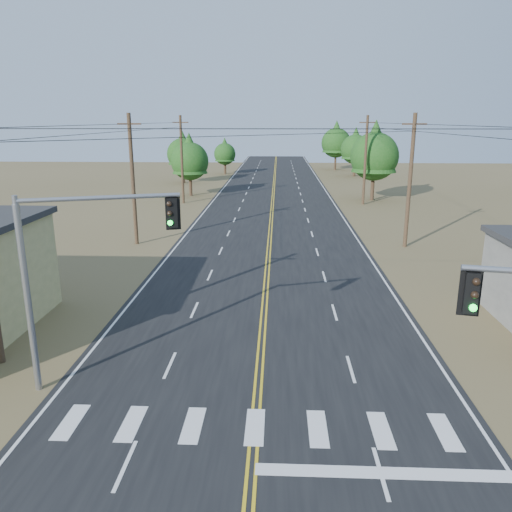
{
  "coord_description": "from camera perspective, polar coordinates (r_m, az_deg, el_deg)",
  "views": [
    {
      "loc": [
        0.66,
        -5.92,
        9.51
      ],
      "look_at": [
        -0.32,
        15.99,
        3.5
      ],
      "focal_mm": 35.0,
      "sensor_mm": 36.0,
      "label": 1
    }
  ],
  "objects": [
    {
      "name": "road",
      "position": [
        37.16,
        1.46,
        0.51
      ],
      "size": [
        15.0,
        200.0,
        0.02
      ],
      "primitive_type": "cube",
      "color": "black",
      "rests_on": "ground"
    },
    {
      "name": "utility_pole_left_mid",
      "position": [
        39.77,
        -13.91,
        8.54
      ],
      "size": [
        1.8,
        0.3,
        10.0
      ],
      "color": "#4C3826",
      "rests_on": "ground"
    },
    {
      "name": "utility_pole_left_far",
      "position": [
        59.15,
        -8.48,
        10.91
      ],
      "size": [
        1.8,
        0.3,
        10.0
      ],
      "color": "#4C3826",
      "rests_on": "ground"
    },
    {
      "name": "utility_pole_right_mid",
      "position": [
        39.42,
        17.19,
        8.26
      ],
      "size": [
        1.8,
        0.3,
        10.0
      ],
      "color": "#4C3826",
      "rests_on": "ground"
    },
    {
      "name": "utility_pole_right_far",
      "position": [
        58.91,
        12.39,
        10.7
      ],
      "size": [
        1.8,
        0.3,
        10.0
      ],
      "color": "#4C3826",
      "rests_on": "ground"
    },
    {
      "name": "signal_mast_left",
      "position": [
        18.52,
        -20.35,
        -0.45
      ],
      "size": [
        5.28,
        1.91,
        7.11
      ],
      "rotation": [
        0.0,
        0.0,
        0.32
      ],
      "color": "gray",
      "rests_on": "ground"
    },
    {
      "name": "tree_left_near",
      "position": [
        65.02,
        -7.59,
        11.12
      ],
      "size": [
        4.79,
        4.79,
        7.99
      ],
      "color": "#3F2D1E",
      "rests_on": "ground"
    },
    {
      "name": "tree_left_mid",
      "position": [
        78.55,
        -8.37,
        11.8
      ],
      "size": [
        4.81,
        4.81,
        8.01
      ],
      "color": "#3F2D1E",
      "rests_on": "ground"
    },
    {
      "name": "tree_left_far",
      "position": [
        91.38,
        -3.59,
        11.8
      ],
      "size": [
        3.87,
        3.87,
        6.45
      ],
      "color": "#3F2D1E",
      "rests_on": "ground"
    },
    {
      "name": "tree_right_near",
      "position": [
        62.32,
        13.41,
        11.55
      ],
      "size": [
        5.73,
        5.73,
        9.55
      ],
      "color": "#3F2D1E",
      "rests_on": "ground"
    },
    {
      "name": "tree_right_mid",
      "position": [
        89.07,
        11.29,
        12.2
      ],
      "size": [
        5.0,
        5.0,
        8.33
      ],
      "color": "#3F2D1E",
      "rests_on": "ground"
    },
    {
      "name": "tree_right_far",
      "position": [
        99.89,
        9.15,
        12.98
      ],
      "size": [
        5.64,
        5.64,
        9.4
      ],
      "color": "#3F2D1E",
      "rests_on": "ground"
    }
  ]
}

